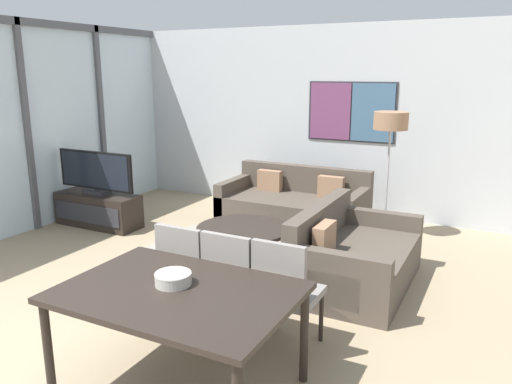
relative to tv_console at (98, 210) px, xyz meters
name	(u,v)px	position (x,y,z in m)	size (l,w,h in m)	color
wall_back	(316,120)	(2.39, 2.23, 1.17)	(7.14, 0.09, 2.80)	silver
window_wall_left	(25,118)	(-0.69, -0.49, 1.30)	(0.07, 5.45, 2.80)	silver
area_rug	(243,260)	(2.45, -0.23, -0.23)	(2.60, 1.78, 0.01)	gray
tv_console	(98,210)	(0.00, 0.00, 0.00)	(1.25, 0.45, 0.46)	black
television	(96,173)	(0.00, 0.00, 0.53)	(1.28, 0.20, 0.60)	#2D2D33
sofa_main	(295,207)	(2.45, 1.30, 0.04)	(1.99, 0.99, 0.80)	#51473D
sofa_side	(350,259)	(3.73, -0.31, 0.03)	(0.99, 1.62, 0.80)	#51473D
coffee_table	(243,236)	(2.45, -0.23, 0.07)	(1.07, 1.07, 0.40)	black
dining_table	(178,299)	(3.22, -2.55, 0.44)	(1.54, 1.07, 0.74)	black
dining_chair_left	(188,269)	(2.79, -1.81, 0.30)	(0.46, 0.46, 0.93)	gray
dining_chair_centre	(234,279)	(3.22, -1.80, 0.30)	(0.46, 0.46, 0.93)	gray
dining_chair_right	(285,289)	(3.66, -1.79, 0.30)	(0.46, 0.46, 0.93)	gray
fruit_bowl	(173,278)	(3.15, -2.49, 0.56)	(0.25, 0.25, 0.08)	#B7B2A8
floor_lamp	(390,128)	(3.72, 1.28, 1.21)	(0.42, 0.42, 1.64)	#2D2D33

